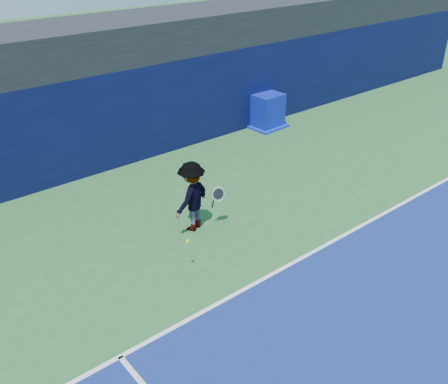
{
  "coord_description": "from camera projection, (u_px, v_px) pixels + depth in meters",
  "views": [
    {
      "loc": [
        -7.61,
        -3.15,
        6.83
      ],
      "look_at": [
        -0.82,
        5.2,
        1.0
      ],
      "focal_mm": 40.0,
      "sensor_mm": 36.0,
      "label": 1
    }
  ],
  "objects": [
    {
      "name": "ground",
      "position": [
        426.0,
        324.0,
        9.63
      ],
      "size": [
        80.0,
        80.0,
        0.0
      ],
      "primitive_type": "plane",
      "color": "#2B5F2C",
      "rests_on": "ground"
    },
    {
      "name": "baseline",
      "position": [
        310.0,
        253.0,
        11.67
      ],
      "size": [
        24.0,
        0.1,
        0.01
      ],
      "primitive_type": "cube",
      "color": "white",
      "rests_on": "ground"
    },
    {
      "name": "stadium_band",
      "position": [
        118.0,
        38.0,
        15.76
      ],
      "size": [
        36.0,
        3.0,
        1.2
      ],
      "primitive_type": "cube",
      "color": "black",
      "rests_on": "back_wall_assembly"
    },
    {
      "name": "back_wall_assembly",
      "position": [
        140.0,
        110.0,
        16.07
      ],
      "size": [
        36.0,
        1.03,
        3.0
      ],
      "color": "#090C33",
      "rests_on": "ground"
    },
    {
      "name": "equipment_cart",
      "position": [
        266.0,
        112.0,
        18.7
      ],
      "size": [
        1.39,
        1.39,
        1.27
      ],
      "color": "#0B169D",
      "rests_on": "ground"
    },
    {
      "name": "tennis_player",
      "position": [
        192.0,
        196.0,
        12.23
      ],
      "size": [
        1.43,
        1.03,
        1.82
      ],
      "color": "white",
      "rests_on": "ground"
    },
    {
      "name": "tennis_ball",
      "position": [
        188.0,
        241.0,
        10.8
      ],
      "size": [
        0.08,
        0.08,
        0.08
      ],
      "color": "yellow",
      "rests_on": "ground"
    }
  ]
}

